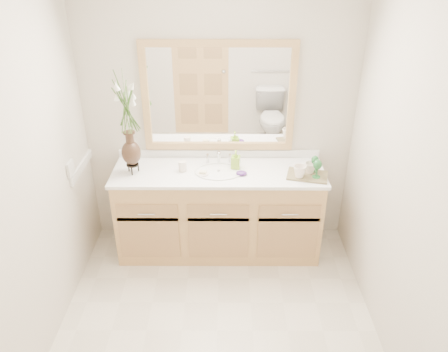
{
  "coord_description": "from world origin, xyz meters",
  "views": [
    {
      "loc": [
        0.06,
        -2.33,
        2.6
      ],
      "look_at": [
        0.05,
        0.65,
        0.98
      ],
      "focal_mm": 35.0,
      "sensor_mm": 36.0,
      "label": 1
    }
  ],
  "objects_px": {
    "flower_vase": "(127,114)",
    "soap_bottle": "(236,160)",
    "tray": "(307,175)",
    "tumbler": "(183,166)"
  },
  "relations": [
    {
      "from": "flower_vase",
      "to": "tray",
      "type": "bearing_deg",
      "value": -2.45
    },
    {
      "from": "tray",
      "to": "tumbler",
      "type": "bearing_deg",
      "value": -171.58
    },
    {
      "from": "flower_vase",
      "to": "soap_bottle",
      "type": "xyz_separation_m",
      "value": [
        0.88,
        0.09,
        -0.46
      ]
    },
    {
      "from": "tumbler",
      "to": "soap_bottle",
      "type": "relative_size",
      "value": 0.6
    },
    {
      "from": "tray",
      "to": "soap_bottle",
      "type": "bearing_deg",
      "value": 179.33
    },
    {
      "from": "flower_vase",
      "to": "tumbler",
      "type": "distance_m",
      "value": 0.65
    },
    {
      "from": "tray",
      "to": "flower_vase",
      "type": "bearing_deg",
      "value": -168.9
    },
    {
      "from": "tumbler",
      "to": "soap_bottle",
      "type": "height_order",
      "value": "soap_bottle"
    },
    {
      "from": "soap_bottle",
      "to": "tumbler",
      "type": "bearing_deg",
      "value": -163.91
    },
    {
      "from": "soap_bottle",
      "to": "tray",
      "type": "relative_size",
      "value": 0.44
    }
  ]
}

